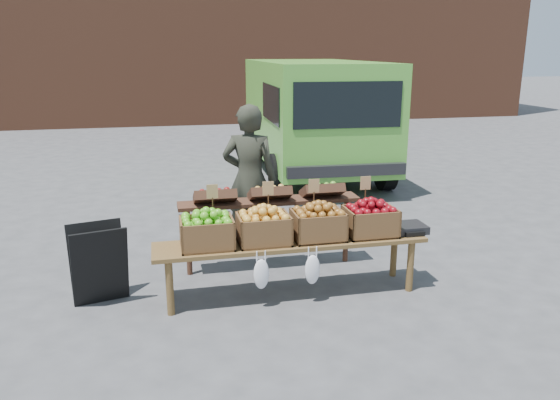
{
  "coord_description": "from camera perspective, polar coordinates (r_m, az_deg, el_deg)",
  "views": [
    {
      "loc": [
        -1.15,
        -5.02,
        2.39
      ],
      "look_at": [
        0.07,
        0.42,
        0.85
      ],
      "focal_mm": 35.0,
      "sensor_mm": 36.0,
      "label": 1
    }
  ],
  "objects": [
    {
      "name": "back_table",
      "position": [
        6.07,
        -1.09,
        -2.5
      ],
      "size": [
        2.1,
        0.44,
        1.04
      ],
      "primitive_type": null,
      "color": "#3F2518",
      "rests_on": "ground"
    },
    {
      "name": "display_bench",
      "position": [
        5.51,
        1.15,
        -7.04
      ],
      "size": [
        2.7,
        0.56,
        0.57
      ],
      "primitive_type": null,
      "color": "brown",
      "rests_on": "ground"
    },
    {
      "name": "weighing_scale",
      "position": [
        5.8,
        13.26,
        -2.85
      ],
      "size": [
        0.34,
        0.3,
        0.08
      ],
      "primitive_type": "cube",
      "color": "black",
      "rests_on": "display_bench"
    },
    {
      "name": "vendor",
      "position": [
        6.51,
        -3.18,
        2.16
      ],
      "size": [
        0.76,
        0.62,
        1.79
      ],
      "primitive_type": "imported",
      "rotation": [
        0.0,
        0.0,
        2.8
      ],
      "color": "#282A20",
      "rests_on": "ground"
    },
    {
      "name": "delivery_van",
      "position": [
        10.77,
        3.39,
        8.48
      ],
      "size": [
        2.42,
        4.95,
        2.18
      ],
      "primitive_type": null,
      "rotation": [
        0.0,
        0.0,
        -0.04
      ],
      "color": "#54A836",
      "rests_on": "ground"
    },
    {
      "name": "ground",
      "position": [
        5.68,
        0.26,
        -9.45
      ],
      "size": [
        80.0,
        80.0,
        0.0
      ],
      "primitive_type": "plane",
      "color": "#48484A"
    },
    {
      "name": "crate_golden_apples",
      "position": [
        5.23,
        -7.65,
        -3.43
      ],
      "size": [
        0.5,
        0.4,
        0.28
      ],
      "primitive_type": null,
      "color": "#3DA116",
      "rests_on": "display_bench"
    },
    {
      "name": "crate_russet_pears",
      "position": [
        5.3,
        -1.72,
        -3.04
      ],
      "size": [
        0.5,
        0.4,
        0.28
      ],
      "primitive_type": null,
      "color": "gold",
      "rests_on": "display_bench"
    },
    {
      "name": "crate_red_apples",
      "position": [
        5.43,
        4.0,
        -2.63
      ],
      "size": [
        0.5,
        0.4,
        0.28
      ],
      "primitive_type": null,
      "color": "#A27020",
      "rests_on": "display_bench"
    },
    {
      "name": "chalkboard_sign",
      "position": [
        5.58,
        -18.41,
        -6.33
      ],
      "size": [
        0.57,
        0.4,
        0.79
      ],
      "primitive_type": null,
      "rotation": [
        0.0,
        0.0,
        0.24
      ],
      "color": "black",
      "rests_on": "ground"
    },
    {
      "name": "crate_green_apples",
      "position": [
        5.6,
        9.4,
        -2.22
      ],
      "size": [
        0.5,
        0.4,
        0.28
      ],
      "primitive_type": null,
      "color": "maroon",
      "rests_on": "display_bench"
    }
  ]
}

